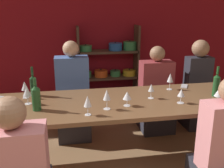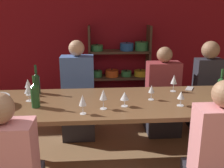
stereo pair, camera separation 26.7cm
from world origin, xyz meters
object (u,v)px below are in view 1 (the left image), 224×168
at_px(wine_glass_empty_b, 151,88).
at_px(cell_phone, 184,86).
at_px(wine_glass_red_c, 107,95).
at_px(wine_glass_red_d, 170,78).
at_px(person_near_a, 222,167).
at_px(wine_glass_red_a, 27,92).
at_px(person_far_c, 73,103).
at_px(wine_bottle_dark, 36,97).
at_px(wine_glass_empty_a, 25,86).
at_px(shelf_unit, 109,74).
at_px(dining_table, 114,108).
at_px(wine_glass_red_h, 219,93).
at_px(wine_glass_red_f, 181,93).
at_px(person_far_b, 155,100).
at_px(wine_bottle_green, 216,85).
at_px(wine_glass_red_e, 127,96).
at_px(person_far_a, 196,94).
at_px(wine_glass_red_b, 88,102).

height_order(wine_glass_empty_b, cell_phone, wine_glass_empty_b).
bearing_deg(wine_glass_empty_b, wine_glass_red_c, -156.74).
relative_size(wine_glass_red_d, person_near_a, 0.16).
xyz_separation_m(wine_glass_red_a, person_far_c, (0.45, 0.70, -0.40)).
xyz_separation_m(wine_bottle_dark, wine_glass_empty_a, (-0.15, 0.36, 0.00)).
bearing_deg(shelf_unit, dining_table, -98.25).
bearing_deg(wine_glass_empty_b, shelf_unit, 93.58).
height_order(shelf_unit, wine_glass_empty_b, shelf_unit).
bearing_deg(wine_glass_red_h, wine_glass_red_f, 170.43).
distance_m(shelf_unit, person_far_b, 1.20).
bearing_deg(wine_bottle_green, wine_glass_red_a, 176.91).
bearing_deg(person_far_c, cell_phone, 161.71).
distance_m(dining_table, person_near_a, 1.11).
bearing_deg(cell_phone, person_far_b, 112.26).
xyz_separation_m(shelf_unit, wine_glass_empty_b, (0.12, -1.88, 0.32)).
relative_size(wine_glass_red_e, person_near_a, 0.12).
bearing_deg(wine_glass_empty_b, wine_bottle_dark, -173.79).
xyz_separation_m(cell_phone, person_far_c, (-1.30, 0.43, -0.28)).
bearing_deg(wine_glass_empty_a, dining_table, -16.14).
bearing_deg(shelf_unit, cell_phone, -67.86).
distance_m(wine_glass_red_c, person_far_b, 1.36).
xyz_separation_m(dining_table, wine_bottle_green, (1.08, -0.04, 0.20)).
xyz_separation_m(wine_glass_empty_a, cell_phone, (1.79, 0.08, -0.12)).
xyz_separation_m(wine_glass_red_d, wine_glass_red_h, (0.30, -0.50, -0.03)).
distance_m(wine_glass_empty_a, person_far_a, 2.29).
xyz_separation_m(wine_bottle_dark, wine_glass_empty_b, (1.13, 0.12, -0.01)).
height_order(wine_glass_empty_b, person_far_c, person_far_c).
bearing_deg(person_near_a, wine_glass_empty_b, 112.04).
xyz_separation_m(shelf_unit, person_far_a, (1.04, -1.12, -0.05)).
xyz_separation_m(wine_glass_red_a, wine_glass_red_e, (0.94, -0.21, -0.02)).
xyz_separation_m(wine_glass_red_e, wine_glass_red_f, (0.54, -0.02, 0.00)).
relative_size(shelf_unit, person_near_a, 1.15).
xyz_separation_m(wine_glass_red_b, person_far_c, (-0.10, 1.07, -0.40)).
distance_m(wine_glass_red_c, wine_glass_red_f, 0.74).
bearing_deg(wine_glass_empty_b, person_far_b, 66.87).
bearing_deg(dining_table, cell_phone, 20.32).
xyz_separation_m(wine_glass_red_c, wine_glass_red_e, (0.20, 0.05, -0.03)).
relative_size(dining_table, wine_glass_red_h, 20.82).
bearing_deg(person_far_a, wine_glass_red_d, 39.49).
distance_m(shelf_unit, wine_glass_red_a, 2.17).
xyz_separation_m(wine_bottle_dark, wine_glass_red_a, (-0.10, 0.17, -0.00)).
height_order(wine_bottle_green, person_near_a, person_near_a).
bearing_deg(wine_bottle_dark, shelf_unit, 63.28).
relative_size(wine_glass_red_h, person_far_a, 0.12).
bearing_deg(wine_glass_red_b, cell_phone, 28.11).
distance_m(wine_glass_red_b, wine_glass_empty_a, 0.82).
relative_size(wine_glass_red_b, cell_phone, 1.08).
distance_m(wine_glass_red_a, wine_glass_empty_b, 1.23).
relative_size(wine_glass_red_h, person_far_c, 0.12).
relative_size(person_near_a, person_far_b, 1.01).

